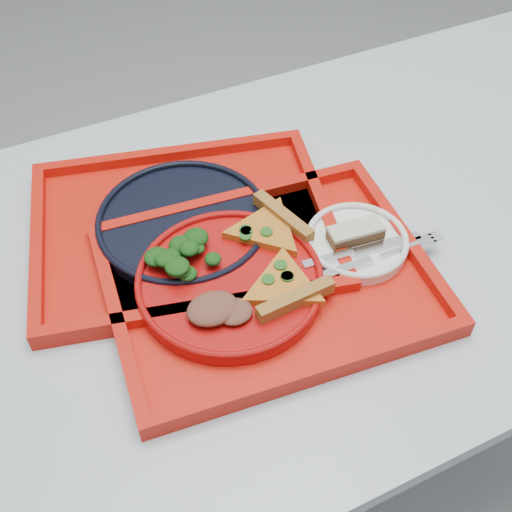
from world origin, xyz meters
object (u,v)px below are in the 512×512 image
object	(u,v)px
dinner_plate	(230,283)
navy_plate	(183,223)
tray_main	(268,282)
tray_far	(184,229)
dessert_bar	(356,233)

from	to	relation	value
dinner_plate	navy_plate	xyz separation A→B (m)	(-0.02, 0.14, -0.00)
tray_main	dinner_plate	xyz separation A→B (m)	(-0.05, 0.01, 0.02)
dinner_plate	navy_plate	world-z (taller)	dinner_plate
tray_far	dessert_bar	bearing A→B (deg)	-20.09
tray_far	dinner_plate	xyz separation A→B (m)	(0.02, -0.14, 0.02)
dessert_bar	tray_far	bearing A→B (deg)	152.55
tray_main	tray_far	distance (m)	0.17
tray_main	navy_plate	bearing A→B (deg)	121.08
dinner_plate	navy_plate	distance (m)	0.14
tray_far	navy_plate	bearing A→B (deg)	0.00
tray_main	dinner_plate	distance (m)	0.06
navy_plate	dessert_bar	distance (m)	0.26
dinner_plate	tray_far	bearing A→B (deg)	96.37
dessert_bar	tray_main	bearing A→B (deg)	-171.59
tray_main	dessert_bar	bearing A→B (deg)	7.88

